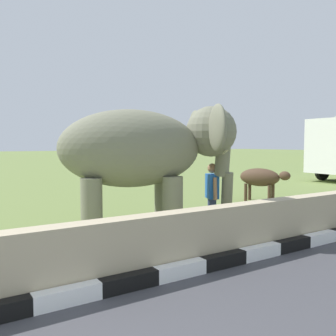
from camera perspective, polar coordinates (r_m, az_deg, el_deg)
barrier_parapet at (r=5.71m, az=-6.63°, el=-12.69°), size 28.00×0.36×1.00m
elephant at (r=8.06m, az=-3.39°, el=2.68°), size 4.07×3.07×2.98m
person_handler at (r=8.78m, az=6.91°, el=-4.03°), size 0.38×0.62×1.66m
cow_near at (r=13.73m, az=14.30°, el=-1.53°), size 1.10×1.91×1.23m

